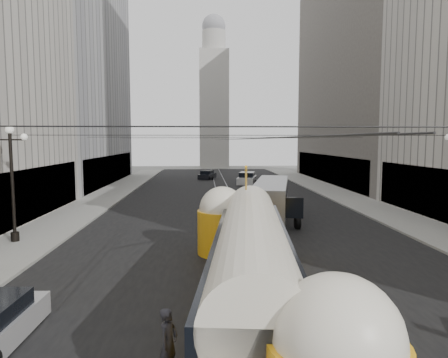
{
  "coord_description": "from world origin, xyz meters",
  "views": [
    {
      "loc": [
        -2.1,
        -4.23,
        5.72
      ],
      "look_at": [
        -1.1,
        15.78,
        3.77
      ],
      "focal_mm": 32.0,
      "sensor_mm": 36.0,
      "label": 1
    }
  ],
  "objects": [
    {
      "name": "road",
      "position": [
        0.0,
        32.5,
        0.0
      ],
      "size": [
        20.0,
        85.0,
        0.02
      ],
      "primitive_type": "cube",
      "color": "black",
      "rests_on": "ground"
    },
    {
      "name": "sidewalk_left",
      "position": [
        -12.0,
        36.0,
        0.07
      ],
      "size": [
        4.0,
        72.0,
        0.15
      ],
      "primitive_type": "cube",
      "color": "gray",
      "rests_on": "ground"
    },
    {
      "name": "sidewalk_right",
      "position": [
        12.0,
        36.0,
        0.07
      ],
      "size": [
        4.0,
        72.0,
        0.15
      ],
      "primitive_type": "cube",
      "color": "gray",
      "rests_on": "ground"
    },
    {
      "name": "rail_left",
      "position": [
        -0.75,
        32.5,
        0.0
      ],
      "size": [
        0.12,
        85.0,
        0.04
      ],
      "primitive_type": "cube",
      "color": "gray",
      "rests_on": "ground"
    },
    {
      "name": "rail_right",
      "position": [
        0.75,
        32.5,
        0.0
      ],
      "size": [
        0.12,
        85.0,
        0.04
      ],
      "primitive_type": "cube",
      "color": "gray",
      "rests_on": "ground"
    },
    {
      "name": "building_left_far",
      "position": [
        -19.99,
        48.0,
        14.31
      ],
      "size": [
        12.6,
        28.6,
        28.6
      ],
      "color": "#999999",
      "rests_on": "ground"
    },
    {
      "name": "building_right_far",
      "position": [
        20.0,
        48.0,
        16.31
      ],
      "size": [
        12.6,
        32.6,
        32.6
      ],
      "color": "#514C47",
      "rests_on": "ground"
    },
    {
      "name": "distant_tower",
      "position": [
        0.0,
        80.0,
        14.97
      ],
      "size": [
        6.0,
        6.0,
        31.36
      ],
      "color": "#B2AFA8",
      "rests_on": "ground"
    },
    {
      "name": "lamppost_left_mid",
      "position": [
        -12.6,
        18.0,
        3.74
      ],
      "size": [
        1.86,
        0.44,
        6.37
      ],
      "color": "black",
      "rests_on": "sidewalk_left"
    },
    {
      "name": "catenary",
      "position": [
        0.12,
        31.49,
        5.88
      ],
      "size": [
        25.0,
        72.0,
        0.23
      ],
      "color": "black",
      "rests_on": "ground"
    },
    {
      "name": "streetcar",
      "position": [
        -0.5,
        8.92,
        1.69
      ],
      "size": [
        3.93,
        15.78,
        3.47
      ],
      "color": "#EEA514",
      "rests_on": "ground"
    },
    {
      "name": "city_bus",
      "position": [
        2.8,
        24.46,
        1.49
      ],
      "size": [
        4.51,
        11.02,
        2.71
      ],
      "color": "gray",
      "rests_on": "ground"
    },
    {
      "name": "sedan_white_far",
      "position": [
        3.49,
        47.45,
        0.72
      ],
      "size": [
        3.13,
        5.34,
        1.58
      ],
      "color": "silver",
      "rests_on": "ground"
    },
    {
      "name": "sedan_dark_far",
      "position": [
        -1.66,
        54.64,
        0.58
      ],
      "size": [
        2.82,
        4.36,
        1.28
      ],
      "color": "black",
      "rests_on": "ground"
    },
    {
      "name": "pedestrian_crossing_a",
      "position": [
        -2.98,
        5.0,
        0.86
      ],
      "size": [
        0.62,
        0.73,
        1.71
      ],
      "primitive_type": "imported",
      "rotation": [
        0.0,
        0.0,
        1.17
      ],
      "color": "#232328",
      "rests_on": "ground"
    },
    {
      "name": "pedestrian_crossing_b",
      "position": [
        -0.23,
        4.7,
        0.78
      ],
      "size": [
        0.8,
        0.91,
        1.56
      ],
      "primitive_type": "imported",
      "rotation": [
        0.0,
        0.0,
        -1.89
      ],
      "color": "#A4A399",
      "rests_on": "ground"
    }
  ]
}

